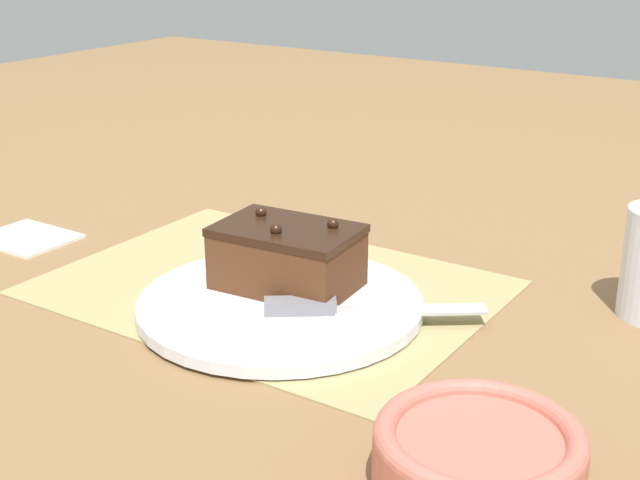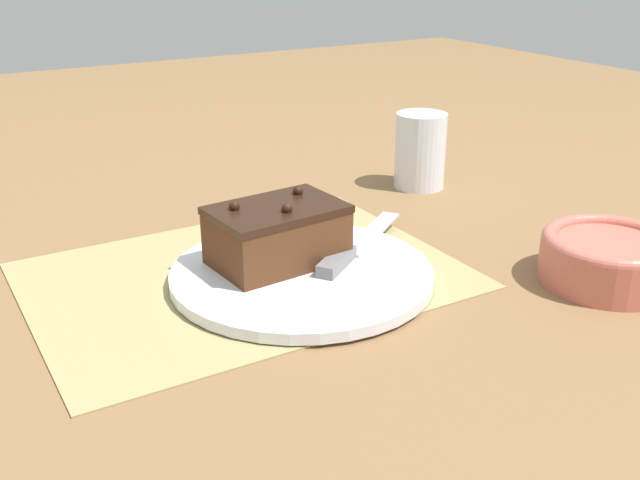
{
  "view_description": "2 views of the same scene",
  "coord_description": "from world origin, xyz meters",
  "px_view_note": "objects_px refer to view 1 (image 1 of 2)",
  "views": [
    {
      "loc": [
        0.53,
        -0.7,
        0.38
      ],
      "look_at": [
        0.07,
        -0.01,
        0.07
      ],
      "focal_mm": 50.0,
      "sensor_mm": 36.0,
      "label": 1
    },
    {
      "loc": [
        -0.31,
        -0.69,
        0.35
      ],
      "look_at": [
        0.08,
        -0.03,
        0.04
      ],
      "focal_mm": 42.0,
      "sensor_mm": 36.0,
      "label": 2
    }
  ],
  "objects_px": {
    "cake_plate": "(280,305)",
    "chocolate_cake": "(287,256)",
    "small_bowl": "(478,459)",
    "serving_knife": "(338,307)"
  },
  "relations": [
    {
      "from": "chocolate_cake",
      "to": "small_bowl",
      "type": "relative_size",
      "value": 1.03
    },
    {
      "from": "cake_plate",
      "to": "serving_knife",
      "type": "height_order",
      "value": "serving_knife"
    },
    {
      "from": "chocolate_cake",
      "to": "serving_knife",
      "type": "distance_m",
      "value": 0.09
    },
    {
      "from": "chocolate_cake",
      "to": "small_bowl",
      "type": "xyz_separation_m",
      "value": [
        0.3,
        -0.2,
        -0.02
      ]
    },
    {
      "from": "chocolate_cake",
      "to": "serving_knife",
      "type": "xyz_separation_m",
      "value": [
        0.08,
        -0.03,
        -0.03
      ]
    },
    {
      "from": "cake_plate",
      "to": "small_bowl",
      "type": "distance_m",
      "value": 0.33
    },
    {
      "from": "chocolate_cake",
      "to": "small_bowl",
      "type": "distance_m",
      "value": 0.36
    },
    {
      "from": "cake_plate",
      "to": "chocolate_cake",
      "type": "distance_m",
      "value": 0.05
    },
    {
      "from": "cake_plate",
      "to": "chocolate_cake",
      "type": "xyz_separation_m",
      "value": [
        -0.01,
        0.03,
        0.04
      ]
    },
    {
      "from": "chocolate_cake",
      "to": "small_bowl",
      "type": "height_order",
      "value": "chocolate_cake"
    }
  ]
}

